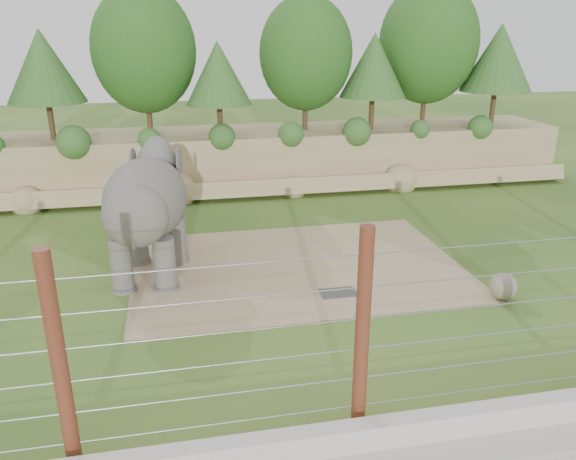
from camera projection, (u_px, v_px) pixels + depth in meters
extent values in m
plane|color=#2E5B1E|center=(303.00, 313.00, 14.61)|extent=(90.00, 90.00, 0.00)
cube|color=#977B5A|center=(241.00, 158.00, 26.14)|extent=(30.00, 4.00, 2.50)
cube|color=#977B5A|center=(248.00, 190.00, 24.34)|extent=(30.00, 1.37, 1.07)
cylinder|color=#3F2B19|center=(51.00, 121.00, 23.49)|extent=(0.24, 0.24, 1.58)
sphere|color=#164E15|center=(44.00, 68.00, 22.75)|extent=(3.60, 3.60, 3.60)
cylinder|color=#3F2B19|center=(149.00, 112.00, 24.64)|extent=(0.24, 0.24, 1.92)
sphere|color=#164E15|center=(144.00, 50.00, 23.74)|extent=(4.40, 4.40, 4.40)
cylinder|color=#3F2B19|center=(220.00, 120.00, 24.18)|extent=(0.24, 0.24, 1.40)
sphere|color=#164E15|center=(218.00, 75.00, 23.53)|extent=(3.20, 3.20, 3.20)
cylinder|color=#3F2B19|center=(305.00, 110.00, 25.78)|extent=(0.24, 0.24, 1.82)
sphere|color=#164E15|center=(306.00, 53.00, 24.93)|extent=(4.16, 4.16, 4.16)
cylinder|color=#3F2B19|center=(371.00, 113.00, 25.84)|extent=(0.24, 0.24, 1.50)
sphere|color=#164E15|center=(374.00, 67.00, 25.14)|extent=(3.44, 3.44, 3.44)
cylinder|color=#3F2B19|center=(423.00, 103.00, 27.23)|extent=(0.24, 0.24, 2.03)
sphere|color=#164E15|center=(428.00, 43.00, 26.29)|extent=(4.64, 4.64, 4.64)
cylinder|color=#3F2B19|center=(492.00, 109.00, 26.76)|extent=(0.24, 0.24, 1.64)
sphere|color=#164E15|center=(498.00, 60.00, 25.99)|extent=(3.76, 3.76, 3.76)
cube|color=tan|center=(297.00, 266.00, 17.46)|extent=(10.00, 7.00, 0.02)
cube|color=#262628|center=(338.00, 293.00, 15.67)|extent=(1.00, 0.60, 0.03)
sphere|color=gray|center=(503.00, 286.00, 15.23)|extent=(0.74, 0.74, 0.74)
cube|color=beige|center=(367.00, 435.00, 9.92)|extent=(26.00, 0.35, 0.50)
cylinder|color=maroon|center=(60.00, 366.00, 8.84)|extent=(0.26, 0.26, 4.00)
cylinder|color=maroon|center=(362.00, 334.00, 9.78)|extent=(0.26, 0.26, 4.00)
cylinder|color=#96969B|center=(358.00, 405.00, 10.29)|extent=(20.00, 0.02, 0.02)
cylinder|color=#96969B|center=(360.00, 377.00, 10.09)|extent=(20.00, 0.02, 0.02)
cylinder|color=#96969B|center=(361.00, 349.00, 9.88)|extent=(20.00, 0.02, 0.02)
cylinder|color=#96969B|center=(363.00, 319.00, 9.68)|extent=(20.00, 0.02, 0.02)
cylinder|color=#96969B|center=(365.00, 287.00, 9.47)|extent=(20.00, 0.02, 0.02)
cylinder|color=#96969B|center=(366.00, 254.00, 9.26)|extent=(20.00, 0.02, 0.02)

